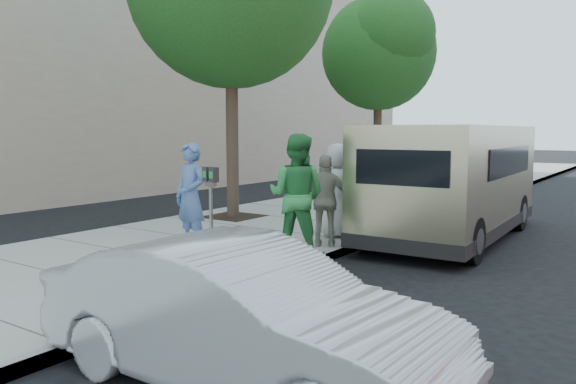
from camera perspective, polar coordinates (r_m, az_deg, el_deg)
The scene contains 11 objects.
ground at distance 9.86m, azimuth -4.34°, elevation -6.26°, with size 120.00×120.00×0.00m, color black.
sidewalk at distance 10.48m, azimuth -8.62°, elevation -5.14°, with size 5.00×60.00×0.15m, color gray.
curb_face at distance 9.03m, azimuth 2.85°, elevation -6.93°, with size 0.12×60.00×0.16m, color gray.
tree_far at distance 19.55m, azimuth 9.34°, elevation 14.26°, with size 3.92×3.80×6.49m.
parking_meter at distance 8.60m, azimuth -7.86°, elevation -0.11°, with size 0.31×0.16×1.44m.
van at distance 11.50m, azimuth 16.56°, elevation 1.22°, with size 2.18×6.05×2.22m.
sedan at distance 4.74m, azimuth -4.76°, elevation -12.48°, with size 1.30×3.72×1.23m, color #B9BDC1.
person_officer at distance 9.49m, azimuth -9.87°, elevation -0.44°, with size 0.65×0.43×1.78m, color #4E6FA7.
person_green_shirt at distance 8.81m, azimuth 0.89°, elevation -0.35°, with size 0.94×0.73×1.94m, color #2D8940.
person_gray_shirt at distance 10.47m, azimuth 5.02°, elevation 0.18°, with size 0.86×0.56×1.76m, color #ACACAF.
person_striped_polo at distance 9.59m, azimuth 3.88°, elevation -0.90°, with size 0.93×0.39×1.58m, color gray.
Camera 1 is at (6.05, -7.48, 2.13)m, focal length 35.00 mm.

